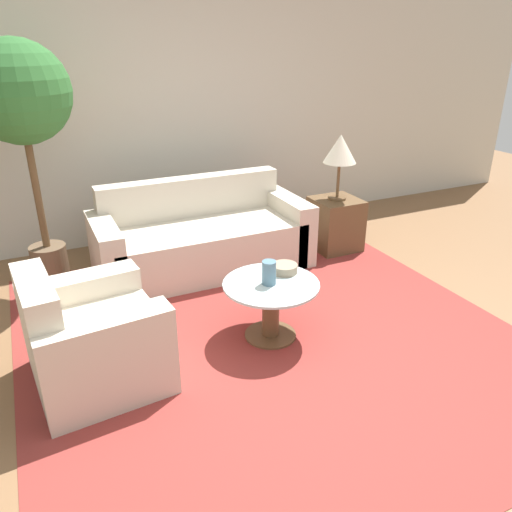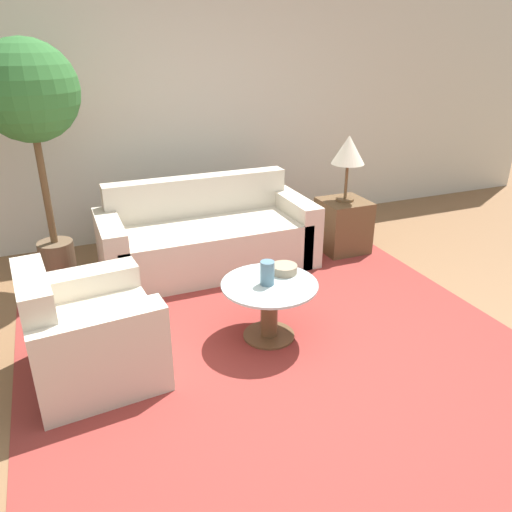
# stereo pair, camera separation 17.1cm
# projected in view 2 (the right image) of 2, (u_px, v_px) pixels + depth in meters

# --- Properties ---
(ground_plane) EXTENTS (14.00, 14.00, 0.00)m
(ground_plane) POSITION_uv_depth(u_px,v_px,m) (296.00, 388.00, 3.15)
(ground_plane) COLOR brown
(wall_back) EXTENTS (10.00, 0.06, 2.60)m
(wall_back) POSITION_uv_depth(u_px,v_px,m) (170.00, 114.00, 5.16)
(wall_back) COLOR beige
(wall_back) RESTS_ON ground_plane
(rug) EXTENTS (3.48, 3.61, 0.01)m
(rug) POSITION_uv_depth(u_px,v_px,m) (269.00, 336.00, 3.70)
(rug) COLOR maroon
(rug) RESTS_ON ground_plane
(sofa_main) EXTENTS (1.97, 0.84, 0.82)m
(sofa_main) POSITION_uv_depth(u_px,v_px,m) (207.00, 238.00, 4.74)
(sofa_main) COLOR beige
(sofa_main) RESTS_ON ground_plane
(armchair) EXTENTS (0.84, 0.90, 0.78)m
(armchair) POSITION_uv_depth(u_px,v_px,m) (85.00, 338.00, 3.17)
(armchair) COLOR beige
(armchair) RESTS_ON ground_plane
(coffee_table) EXTENTS (0.69, 0.69, 0.44)m
(coffee_table) POSITION_uv_depth(u_px,v_px,m) (269.00, 303.00, 3.59)
(coffee_table) COLOR brown
(coffee_table) RESTS_ON ground_plane
(side_table) EXTENTS (0.45, 0.45, 0.53)m
(side_table) POSITION_uv_depth(u_px,v_px,m) (343.00, 225.00, 5.09)
(side_table) COLOR brown
(side_table) RESTS_ON ground_plane
(table_lamp) EXTENTS (0.32, 0.32, 0.65)m
(table_lamp) POSITION_uv_depth(u_px,v_px,m) (348.00, 151.00, 4.78)
(table_lamp) COLOR brown
(table_lamp) RESTS_ON side_table
(potted_plant) EXTENTS (0.79, 0.79, 2.05)m
(potted_plant) POSITION_uv_depth(u_px,v_px,m) (30.00, 104.00, 3.91)
(potted_plant) COLOR brown
(potted_plant) RESTS_ON ground_plane
(vase) EXTENTS (0.10, 0.10, 0.17)m
(vase) POSITION_uv_depth(u_px,v_px,m) (267.00, 273.00, 3.48)
(vase) COLOR slate
(vase) RESTS_ON coffee_table
(bowl) EXTENTS (0.19, 0.19, 0.06)m
(bowl) POSITION_uv_depth(u_px,v_px,m) (284.00, 269.00, 3.66)
(bowl) COLOR gray
(bowl) RESTS_ON coffee_table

